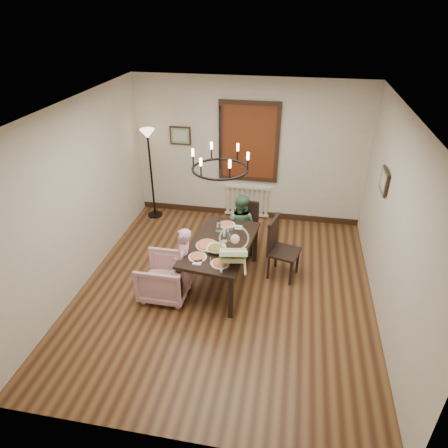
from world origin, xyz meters
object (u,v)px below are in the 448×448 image
(seated_man, at_px, (240,230))
(chair_right, at_px, (285,249))
(elderly_woman, at_px, (184,268))
(baby_bouncer, at_px, (233,251))
(floor_lamp, at_px, (151,176))
(dining_table, at_px, (221,247))
(armchair, at_px, (164,278))
(chair_far, at_px, (245,229))
(drinking_glass, at_px, (229,237))

(seated_man, bearing_deg, chair_right, 161.04)
(elderly_woman, relative_size, baby_bouncer, 1.55)
(chair_right, height_order, floor_lamp, floor_lamp)
(dining_table, relative_size, baby_bouncer, 2.76)
(chair_right, distance_m, armchair, 1.94)
(chair_right, relative_size, elderly_woman, 1.09)
(elderly_woman, xyz_separation_m, baby_bouncer, (0.76, -0.10, 0.47))
(chair_right, bearing_deg, elderly_woman, 131.72)
(chair_right, distance_m, floor_lamp, 3.21)
(chair_far, xyz_separation_m, baby_bouncer, (0.03, -1.44, 0.48))
(seated_man, xyz_separation_m, baby_bouncer, (0.10, -1.37, 0.47))
(chair_right, distance_m, seated_man, 0.96)
(armchair, distance_m, floor_lamp, 2.69)
(elderly_woman, distance_m, baby_bouncer, 0.90)
(chair_far, bearing_deg, chair_right, -34.81)
(chair_far, xyz_separation_m, floor_lamp, (-2.03, 1.00, 0.44))
(elderly_woman, height_order, floor_lamp, floor_lamp)
(dining_table, distance_m, seated_man, 0.93)
(armchair, xyz_separation_m, floor_lamp, (-1.01, 2.43, 0.58))
(chair_right, xyz_separation_m, armchair, (-1.75, -0.83, -0.19))
(chair_far, relative_size, drinking_glass, 6.98)
(chair_far, relative_size, floor_lamp, 0.52)
(dining_table, xyz_separation_m, seated_man, (0.18, 0.89, -0.19))
(armchair, bearing_deg, chair_right, 115.53)
(baby_bouncer, bearing_deg, drinking_glass, 96.54)
(chair_right, height_order, armchair, chair_right)
(drinking_glass, bearing_deg, elderly_woman, -142.55)
(chair_far, height_order, baby_bouncer, baby_bouncer)
(baby_bouncer, xyz_separation_m, floor_lamp, (-2.06, 2.44, -0.04))
(dining_table, relative_size, chair_right, 1.63)
(drinking_glass, distance_m, floor_lamp, 2.67)
(chair_right, relative_size, drinking_glass, 7.75)
(drinking_glass, height_order, floor_lamp, floor_lamp)
(chair_right, height_order, drinking_glass, chair_right)
(dining_table, relative_size, chair_far, 1.81)
(floor_lamp, bearing_deg, drinking_glass, -44.62)
(chair_far, distance_m, chair_right, 0.95)
(dining_table, relative_size, seated_man, 1.78)
(chair_far, distance_m, armchair, 1.77)
(chair_far, distance_m, seated_man, 0.09)
(dining_table, height_order, elderly_woman, elderly_woman)
(armchair, bearing_deg, dining_table, 121.37)
(armchair, relative_size, baby_bouncer, 1.18)
(drinking_glass, relative_size, floor_lamp, 0.07)
(baby_bouncer, relative_size, floor_lamp, 0.34)
(armchair, relative_size, seated_man, 0.76)
(drinking_glass, bearing_deg, armchair, -148.12)
(chair_far, bearing_deg, elderly_woman, -113.63)
(dining_table, distance_m, elderly_woman, 0.64)
(elderly_woman, bearing_deg, chair_right, 112.95)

